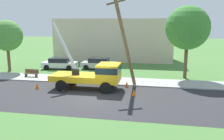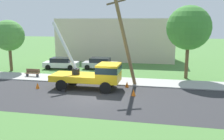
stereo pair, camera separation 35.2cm
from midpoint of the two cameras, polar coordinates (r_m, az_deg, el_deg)
ground_plane at (r=31.15m, az=0.81°, el=0.18°), size 120.00×120.00×0.00m
road_asphalt at (r=19.79m, az=-5.18°, el=-6.46°), size 80.00×8.24×0.01m
sidewalk_strip at (r=25.08m, az=-1.66°, el=-2.46°), size 80.00×3.12×0.10m
utility_truck at (r=21.90m, az=-4.51°, el=-0.90°), size 6.77×3.20×5.98m
leaning_utility_pole at (r=22.35m, az=2.40°, el=7.42°), size 2.66×1.93×8.78m
traffic_cone_ahead at (r=20.22m, az=4.64°, el=-5.25°), size 0.36×0.36×0.56m
traffic_cone_behind at (r=23.25m, az=-17.51°, el=-3.53°), size 0.36×0.36×0.56m
traffic_cone_curbside at (r=22.74m, az=3.04°, el=-3.34°), size 0.36×0.36×0.56m
parked_sedan_white at (r=32.10m, az=-12.42°, el=1.54°), size 4.54×2.27×1.42m
parked_sedan_silver at (r=31.27m, az=-3.40°, el=1.54°), size 4.41×2.03×1.42m
park_bench at (r=28.02m, az=-18.65°, el=-0.73°), size 1.60×0.45×0.90m
roadside_tree_near at (r=32.14m, az=-23.63°, el=7.34°), size 3.70×3.70×6.19m
roadside_tree_far at (r=26.83m, az=16.88°, el=9.39°), size 4.57×4.57×7.65m
lowrise_building_backdrop at (r=38.78m, az=0.25°, el=7.17°), size 18.00×6.00×6.40m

